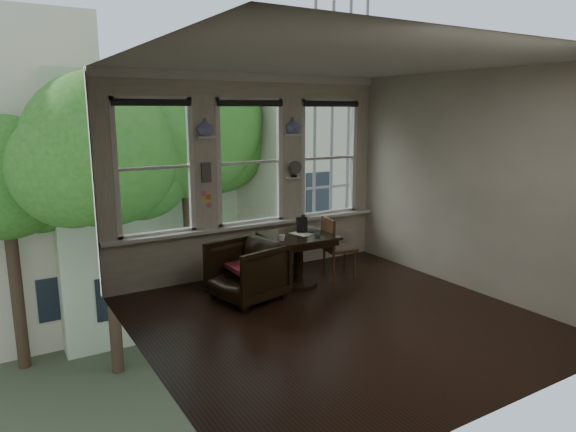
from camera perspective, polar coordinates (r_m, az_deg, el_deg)
ground at (r=6.33m, az=5.33°, el=-11.35°), size 4.50×4.50×0.00m
ceiling at (r=5.85m, az=5.90°, el=16.82°), size 4.50×4.50×0.00m
wall_back at (r=7.81m, az=-4.35°, el=4.50°), size 4.50×0.00×4.50m
wall_front at (r=4.36m, az=23.58°, el=-2.17°), size 4.50×0.00×4.50m
wall_left at (r=4.92m, az=-15.91°, el=-0.13°), size 0.00×4.50×4.50m
wall_right at (r=7.46m, az=19.62°, el=3.52°), size 0.00×4.50×4.50m
window_left at (r=7.25m, az=-14.68°, el=5.20°), size 1.10×0.12×1.90m
window_center at (r=7.78m, az=-4.37°, el=5.96°), size 1.10×0.12×1.90m
window_right at (r=8.53m, az=4.40°, el=6.46°), size 1.10×0.12×1.90m
shelf_left at (r=7.36m, az=-9.15°, el=8.64°), size 0.26×0.16×0.03m
shelf_right at (r=8.02m, az=0.60°, el=9.02°), size 0.26×0.16×0.03m
intercom at (r=7.43m, az=-9.12°, el=4.80°), size 0.14×0.06×0.28m
sticky_notes at (r=7.49m, az=-9.05°, el=2.14°), size 0.16×0.01×0.24m
desk_fan at (r=8.05m, az=0.66°, el=4.96°), size 0.20×0.20×0.24m
vase_left at (r=7.36m, az=-9.19°, el=9.73°), size 0.24×0.24×0.25m
vase_right at (r=8.02m, az=0.60°, el=10.02°), size 0.24×0.24×0.25m
table at (r=7.33m, az=1.14°, el=-4.93°), size 0.90×0.90×0.75m
armchair_left at (r=6.81m, az=-4.56°, el=-6.12°), size 1.02×1.01×0.79m
cushion_red at (r=6.80m, az=-4.57°, el=-5.65°), size 0.45×0.45×0.06m
side_chair_right at (r=7.68m, az=5.74°, el=-3.56°), size 0.49×0.49×0.92m
laptop at (r=7.36m, az=2.34°, el=-1.76°), size 0.35×0.24×0.03m
mug at (r=6.89m, az=-0.68°, el=-2.41°), size 0.12×0.12×0.08m
drinking_glass at (r=7.09m, az=3.32°, el=-2.02°), size 0.13×0.13×0.09m
tablet at (r=7.36m, az=1.55°, el=-0.98°), size 0.18×0.12×0.22m
papers at (r=7.29m, az=1.50°, el=-1.97°), size 0.29×0.34×0.00m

